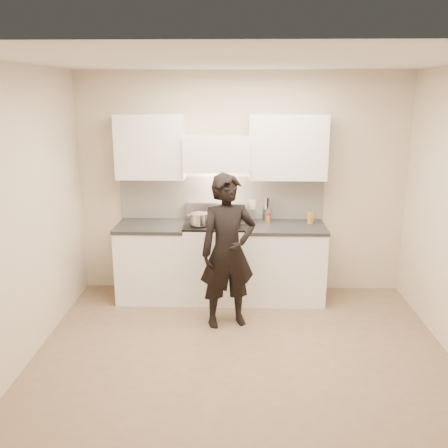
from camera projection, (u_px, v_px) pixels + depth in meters
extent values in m
plane|color=#836E56|center=(242.00, 356.00, 4.77)|extent=(4.00, 4.00, 0.00)
cube|color=beige|center=(242.00, 184.00, 6.11)|extent=(4.00, 0.04, 2.70)
cube|color=beige|center=(246.00, 300.00, 2.73)|extent=(4.00, 0.04, 2.70)
cube|color=beige|center=(21.00, 219.00, 4.48)|extent=(0.04, 3.50, 2.70)
cube|color=silver|center=(245.00, 62.00, 4.08)|extent=(4.00, 3.50, 0.02)
cube|color=white|center=(222.00, 198.00, 6.15)|extent=(2.50, 0.02, 0.53)
cube|color=#B4B4BB|center=(217.00, 210.00, 6.15)|extent=(0.76, 0.08, 0.20)
cube|color=white|center=(217.00, 154.00, 5.82)|extent=(0.76, 0.40, 0.40)
cylinder|color=silver|center=(216.00, 171.00, 5.70)|extent=(0.66, 0.02, 0.02)
cube|color=white|center=(288.00, 147.00, 5.82)|extent=(0.90, 0.33, 0.75)
cube|color=white|center=(151.00, 147.00, 5.86)|extent=(0.80, 0.33, 0.75)
cube|color=beige|center=(252.00, 205.00, 6.15)|extent=(0.08, 0.01, 0.12)
cube|color=white|center=(217.00, 261.00, 6.04)|extent=(0.76, 0.65, 0.92)
cube|color=black|center=(216.00, 224.00, 5.91)|extent=(0.76, 0.65, 0.02)
cube|color=#A8A6B5|center=(230.00, 220.00, 6.02)|extent=(0.36, 0.34, 0.01)
cylinder|color=silver|center=(215.00, 243.00, 5.67)|extent=(0.62, 0.02, 0.02)
cylinder|color=black|center=(200.00, 225.00, 5.77)|extent=(0.18, 0.18, 0.01)
cylinder|color=black|center=(231.00, 226.00, 5.76)|extent=(0.18, 0.18, 0.01)
cylinder|color=black|center=(202.00, 219.00, 6.06)|extent=(0.18, 0.18, 0.01)
cylinder|color=black|center=(232.00, 219.00, 6.05)|extent=(0.18, 0.18, 0.01)
cube|color=white|center=(285.00, 264.00, 6.02)|extent=(0.90, 0.65, 0.88)
cube|color=black|center=(286.00, 227.00, 5.90)|extent=(0.92, 0.67, 0.04)
cube|color=white|center=(153.00, 262.00, 6.06)|extent=(0.80, 0.65, 0.88)
cube|color=black|center=(151.00, 226.00, 5.94)|extent=(0.82, 0.67, 0.04)
ellipsoid|color=silver|center=(233.00, 210.00, 6.01)|extent=(0.38, 0.38, 0.21)
torus|color=silver|center=(233.00, 206.00, 6.00)|extent=(0.40, 0.40, 0.02)
ellipsoid|color=beige|center=(233.00, 211.00, 6.02)|extent=(0.22, 0.22, 0.10)
cylinder|color=white|center=(229.00, 204.00, 5.84)|extent=(0.06, 0.28, 0.21)
cylinder|color=silver|center=(200.00, 219.00, 5.75)|extent=(0.23, 0.23, 0.14)
cube|color=silver|center=(189.00, 215.00, 5.73)|extent=(0.05, 0.03, 0.01)
cube|color=silver|center=(210.00, 214.00, 5.75)|extent=(0.05, 0.03, 0.01)
cylinder|color=#B4B4BB|center=(267.00, 214.00, 6.12)|extent=(0.11, 0.11, 0.15)
cylinder|color=black|center=(269.00, 208.00, 6.10)|extent=(0.01, 0.01, 0.27)
cylinder|color=white|center=(268.00, 208.00, 6.12)|extent=(0.01, 0.01, 0.27)
cylinder|color=#B4B4BB|center=(266.00, 208.00, 6.12)|extent=(0.01, 0.01, 0.27)
cylinder|color=black|center=(265.00, 208.00, 6.11)|extent=(0.01, 0.01, 0.27)
cylinder|color=#B4B4BB|center=(265.00, 208.00, 6.10)|extent=(0.01, 0.01, 0.27)
cylinder|color=white|center=(266.00, 209.00, 6.08)|extent=(0.01, 0.01, 0.27)
cylinder|color=black|center=(267.00, 209.00, 6.07)|extent=(0.01, 0.01, 0.27)
cylinder|color=#B4B4BB|center=(269.00, 208.00, 6.08)|extent=(0.01, 0.01, 0.27)
cylinder|color=orange|center=(269.00, 218.00, 6.08)|extent=(0.04, 0.04, 0.07)
cylinder|color=red|center=(269.00, 214.00, 6.06)|extent=(0.04, 0.04, 0.02)
cylinder|color=#AC7924|center=(311.00, 218.00, 5.97)|extent=(0.08, 0.08, 0.13)
imported|color=black|center=(228.00, 251.00, 5.24)|extent=(0.69, 0.56, 1.65)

